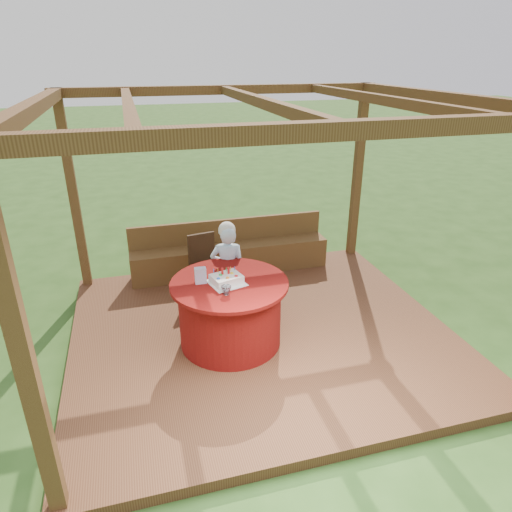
{
  "coord_description": "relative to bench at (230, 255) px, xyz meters",
  "views": [
    {
      "loc": [
        -1.34,
        -4.58,
        3.21
      ],
      "look_at": [
        0.0,
        0.25,
        1.0
      ],
      "focal_mm": 32.0,
      "sensor_mm": 36.0,
      "label": 1
    }
  ],
  "objects": [
    {
      "name": "elderly_woman",
      "position": [
        -0.29,
        -1.21,
        0.37
      ],
      "size": [
        0.5,
        0.4,
        1.25
      ],
      "color": "#A9D9FA",
      "rests_on": "deck"
    },
    {
      "name": "pergola",
      "position": [
        0.0,
        -1.72,
        2.02
      ],
      "size": [
        4.5,
        4.0,
        2.72
      ],
      "color": "brown",
      "rests_on": "deck"
    },
    {
      "name": "gift_bag",
      "position": [
        -0.73,
        -1.8,
        0.61
      ],
      "size": [
        0.13,
        0.09,
        0.18
      ],
      "primitive_type": "cube",
      "rotation": [
        0.0,
        0.0,
        -0.05
      ],
      "color": "#E896CC",
      "rests_on": "table"
    },
    {
      "name": "ground",
      "position": [
        0.0,
        -1.72,
        -0.38
      ],
      "size": [
        60.0,
        60.0,
        0.0
      ],
      "primitive_type": "plane",
      "color": "#264A18",
      "rests_on": "ground"
    },
    {
      "name": "drinking_glass",
      "position": [
        -0.51,
        -2.14,
        0.57
      ],
      "size": [
        0.11,
        0.11,
        0.1
      ],
      "primitive_type": "imported",
      "rotation": [
        0.0,
        0.0,
        -0.1
      ],
      "color": "white",
      "rests_on": "table"
    },
    {
      "name": "birthday_cake",
      "position": [
        -0.45,
        -1.89,
        0.57
      ],
      "size": [
        0.44,
        0.44,
        0.17
      ],
      "color": "white",
      "rests_on": "table"
    },
    {
      "name": "chair",
      "position": [
        -0.49,
        -0.53,
        0.19
      ],
      "size": [
        0.45,
        0.45,
        0.84
      ],
      "color": "#311E0F",
      "rests_on": "deck"
    },
    {
      "name": "table",
      "position": [
        -0.42,
        -1.87,
        0.13
      ],
      "size": [
        1.32,
        1.32,
        0.78
      ],
      "color": "maroon",
      "rests_on": "deck"
    },
    {
      "name": "deck",
      "position": [
        0.0,
        -1.72,
        -0.32
      ],
      "size": [
        4.5,
        4.0,
        0.12
      ],
      "primitive_type": "cube",
      "color": "brown",
      "rests_on": "ground"
    },
    {
      "name": "bench",
      "position": [
        0.0,
        0.0,
        0.0
      ],
      "size": [
        3.0,
        0.42,
        0.8
      ],
      "color": "brown",
      "rests_on": "deck"
    }
  ]
}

